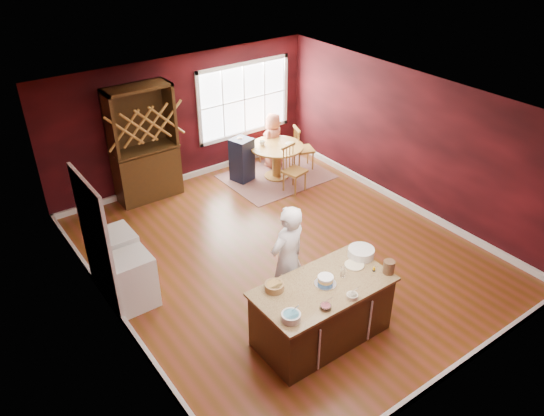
% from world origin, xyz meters
% --- Properties ---
extents(room_shell, '(7.00, 7.00, 7.00)m').
position_xyz_m(room_shell, '(0.00, 0.00, 1.35)').
color(room_shell, brown).
rests_on(room_shell, ground).
extents(window, '(2.36, 0.10, 1.66)m').
position_xyz_m(window, '(1.50, 3.47, 1.50)').
color(window, white).
rests_on(window, room_shell).
extents(doorway, '(0.08, 1.26, 2.13)m').
position_xyz_m(doorway, '(-2.97, 0.60, 1.02)').
color(doorway, white).
rests_on(doorway, room_shell).
extents(kitchen_island, '(1.92, 1.01, 0.92)m').
position_xyz_m(kitchen_island, '(-0.80, -1.93, 0.44)').
color(kitchen_island, '#332412').
rests_on(kitchen_island, ground).
extents(dining_table, '(1.16, 1.16, 0.75)m').
position_xyz_m(dining_table, '(1.61, 2.39, 0.53)').
color(dining_table, brown).
rests_on(dining_table, ground).
extents(baker, '(0.71, 0.53, 1.78)m').
position_xyz_m(baker, '(-0.82, -1.16, 0.89)').
color(baker, silver).
rests_on(baker, ground).
extents(layer_cake, '(0.30, 0.30, 0.12)m').
position_xyz_m(layer_cake, '(-0.76, -1.92, 0.98)').
color(layer_cake, white).
rests_on(layer_cake, kitchen_island).
extents(bowl_blue, '(0.25, 0.25, 0.09)m').
position_xyz_m(bowl_blue, '(-1.56, -2.20, 0.97)').
color(bowl_blue, silver).
rests_on(bowl_blue, kitchen_island).
extents(bowl_yellow, '(0.26, 0.26, 0.10)m').
position_xyz_m(bowl_yellow, '(-1.38, -1.61, 0.97)').
color(bowl_yellow, olive).
rests_on(bowl_yellow, kitchen_island).
extents(bowl_pink, '(0.15, 0.15, 0.06)m').
position_xyz_m(bowl_pink, '(-1.08, -2.29, 0.95)').
color(bowl_pink, silver).
rests_on(bowl_pink, kitchen_island).
extents(bowl_olive, '(0.15, 0.15, 0.06)m').
position_xyz_m(bowl_olive, '(-0.66, -2.34, 0.95)').
color(bowl_olive, beige).
rests_on(bowl_olive, kitchen_island).
extents(drinking_glass, '(0.08, 0.08, 0.15)m').
position_xyz_m(drinking_glass, '(-0.46, -1.93, 1.00)').
color(drinking_glass, silver).
rests_on(drinking_glass, kitchen_island).
extents(dinner_plate, '(0.28, 0.28, 0.02)m').
position_xyz_m(dinner_plate, '(-0.16, -1.85, 0.93)').
color(dinner_plate, '#F1E9C5').
rests_on(dinner_plate, kitchen_island).
extents(white_tub, '(0.38, 0.38, 0.13)m').
position_xyz_m(white_tub, '(0.07, -1.75, 0.99)').
color(white_tub, silver).
rests_on(white_tub, kitchen_island).
extents(stoneware_crock, '(0.16, 0.16, 0.19)m').
position_xyz_m(stoneware_crock, '(0.11, -2.24, 1.02)').
color(stoneware_crock, '#422B20').
rests_on(stoneware_crock, kitchen_island).
extents(toy_figurine, '(0.04, 0.04, 0.07)m').
position_xyz_m(toy_figurine, '(-0.03, -2.11, 0.96)').
color(toy_figurine, '#F6BC07').
rests_on(toy_figurine, kitchen_island).
extents(rug, '(2.23, 1.74, 0.01)m').
position_xyz_m(rug, '(1.61, 2.39, 0.01)').
color(rug, brown).
rests_on(rug, ground).
extents(chair_east, '(0.52, 0.54, 1.02)m').
position_xyz_m(chair_east, '(2.37, 2.39, 0.51)').
color(chair_east, brown).
rests_on(chair_east, ground).
extents(chair_south, '(0.50, 0.49, 1.01)m').
position_xyz_m(chair_south, '(1.53, 1.65, 0.51)').
color(chair_south, brown).
rests_on(chair_south, ground).
extents(chair_north, '(0.55, 0.54, 0.99)m').
position_xyz_m(chair_north, '(1.93, 3.10, 0.49)').
color(chair_north, brown).
rests_on(chair_north, ground).
extents(seated_woman, '(0.71, 0.58, 1.26)m').
position_xyz_m(seated_woman, '(1.87, 2.88, 0.63)').
color(seated_woman, '#BB644B').
rests_on(seated_woman, ground).
extents(high_chair, '(0.50, 0.50, 1.00)m').
position_xyz_m(high_chair, '(0.92, 2.72, 0.50)').
color(high_chair, black).
rests_on(high_chair, ground).
extents(toddler, '(0.18, 0.14, 0.26)m').
position_xyz_m(toddler, '(0.86, 2.74, 0.81)').
color(toddler, '#8CA5BF').
rests_on(toddler, high_chair).
extents(table_plate, '(0.21, 0.21, 0.02)m').
position_xyz_m(table_plate, '(1.90, 2.29, 0.76)').
color(table_plate, beige).
rests_on(table_plate, dining_table).
extents(table_cup, '(0.16, 0.16, 0.10)m').
position_xyz_m(table_cup, '(1.37, 2.59, 0.80)').
color(table_cup, white).
rests_on(table_cup, dining_table).
extents(hutch, '(1.28, 0.54, 2.36)m').
position_xyz_m(hutch, '(-1.03, 3.22, 1.18)').
color(hutch, '#36200F').
rests_on(hutch, ground).
extents(washer, '(0.60, 0.58, 0.87)m').
position_xyz_m(washer, '(-2.64, 0.28, 0.44)').
color(washer, silver).
rests_on(washer, ground).
extents(dryer, '(0.64, 0.62, 0.93)m').
position_xyz_m(dryer, '(-2.64, 0.92, 0.46)').
color(dryer, white).
rests_on(dryer, ground).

